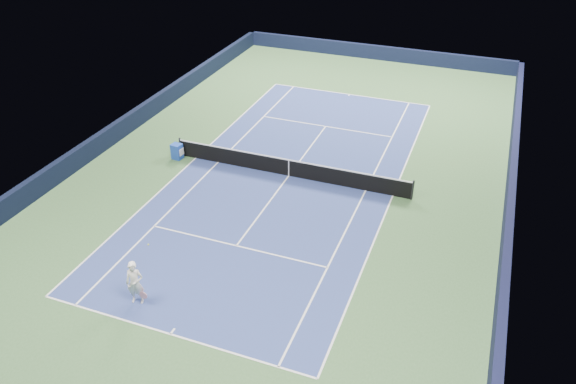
% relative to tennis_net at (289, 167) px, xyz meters
% --- Properties ---
extents(ground, '(40.00, 40.00, 0.00)m').
position_rel_tennis_net_xyz_m(ground, '(0.00, 0.00, -0.50)').
color(ground, '#385D32').
rests_on(ground, ground).
extents(wall_far, '(22.00, 0.35, 1.10)m').
position_rel_tennis_net_xyz_m(wall_far, '(0.00, 19.82, 0.05)').
color(wall_far, black).
rests_on(wall_far, ground).
extents(wall_right, '(0.35, 40.00, 1.10)m').
position_rel_tennis_net_xyz_m(wall_right, '(10.82, 0.00, 0.05)').
color(wall_right, '#111333').
rests_on(wall_right, ground).
extents(wall_left, '(0.35, 40.00, 1.10)m').
position_rel_tennis_net_xyz_m(wall_left, '(-10.82, 0.00, 0.05)').
color(wall_left, black).
rests_on(wall_left, ground).
extents(court_surface, '(10.97, 23.77, 0.01)m').
position_rel_tennis_net_xyz_m(court_surface, '(0.00, 0.00, -0.50)').
color(court_surface, navy).
rests_on(court_surface, ground).
extents(baseline_far, '(10.97, 0.08, 0.00)m').
position_rel_tennis_net_xyz_m(baseline_far, '(0.00, 11.88, -0.50)').
color(baseline_far, white).
rests_on(baseline_far, ground).
extents(baseline_near, '(10.97, 0.08, 0.00)m').
position_rel_tennis_net_xyz_m(baseline_near, '(0.00, -11.88, -0.50)').
color(baseline_near, white).
rests_on(baseline_near, ground).
extents(sideline_doubles_right, '(0.08, 23.77, 0.00)m').
position_rel_tennis_net_xyz_m(sideline_doubles_right, '(5.49, 0.00, -0.50)').
color(sideline_doubles_right, white).
rests_on(sideline_doubles_right, ground).
extents(sideline_doubles_left, '(0.08, 23.77, 0.00)m').
position_rel_tennis_net_xyz_m(sideline_doubles_left, '(-5.49, 0.00, -0.50)').
color(sideline_doubles_left, white).
rests_on(sideline_doubles_left, ground).
extents(sideline_singles_right, '(0.08, 23.77, 0.00)m').
position_rel_tennis_net_xyz_m(sideline_singles_right, '(4.12, 0.00, -0.50)').
color(sideline_singles_right, white).
rests_on(sideline_singles_right, ground).
extents(sideline_singles_left, '(0.08, 23.77, 0.00)m').
position_rel_tennis_net_xyz_m(sideline_singles_left, '(-4.12, 0.00, -0.50)').
color(sideline_singles_left, white).
rests_on(sideline_singles_left, ground).
extents(service_line_far, '(8.23, 0.08, 0.00)m').
position_rel_tennis_net_xyz_m(service_line_far, '(0.00, 6.40, -0.50)').
color(service_line_far, white).
rests_on(service_line_far, ground).
extents(service_line_near, '(8.23, 0.08, 0.00)m').
position_rel_tennis_net_xyz_m(service_line_near, '(0.00, -6.40, -0.50)').
color(service_line_near, white).
rests_on(service_line_near, ground).
extents(center_service_line, '(0.08, 12.80, 0.00)m').
position_rel_tennis_net_xyz_m(center_service_line, '(0.00, 0.00, -0.50)').
color(center_service_line, white).
rests_on(center_service_line, ground).
extents(center_mark_far, '(0.08, 0.30, 0.00)m').
position_rel_tennis_net_xyz_m(center_mark_far, '(0.00, 11.73, -0.50)').
color(center_mark_far, white).
rests_on(center_mark_far, ground).
extents(center_mark_near, '(0.08, 0.30, 0.00)m').
position_rel_tennis_net_xyz_m(center_mark_near, '(0.00, -11.73, -0.50)').
color(center_mark_near, white).
rests_on(center_mark_near, ground).
extents(tennis_net, '(12.90, 0.10, 1.07)m').
position_rel_tennis_net_xyz_m(tennis_net, '(0.00, 0.00, 0.00)').
color(tennis_net, black).
rests_on(tennis_net, ground).
extents(sponsor_cube, '(0.61, 0.54, 0.87)m').
position_rel_tennis_net_xyz_m(sponsor_cube, '(-6.40, -0.39, -0.07)').
color(sponsor_cube, '#1E45B5').
rests_on(sponsor_cube, ground).
extents(tennis_player, '(0.87, 1.34, 2.04)m').
position_rel_tennis_net_xyz_m(tennis_player, '(-2.00, -10.85, 0.42)').
color(tennis_player, white).
rests_on(tennis_player, ground).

